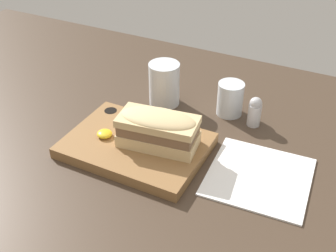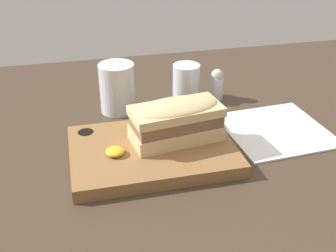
{
  "view_description": "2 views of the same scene",
  "coord_description": "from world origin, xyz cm",
  "px_view_note": "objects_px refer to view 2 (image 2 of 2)",
  "views": [
    {
      "loc": [
        38.64,
        -62.35,
        58.54
      ],
      "look_at": [
        6.07,
        2.03,
        8.24
      ],
      "focal_mm": 45.0,
      "sensor_mm": 36.0,
      "label": 1
    },
    {
      "loc": [
        -12.46,
        -65.15,
        44.76
      ],
      "look_at": [
        3.25,
        -0.02,
        7.35
      ],
      "focal_mm": 45.0,
      "sensor_mm": 36.0,
      "label": 2
    }
  ],
  "objects_px": {
    "sandwich": "(176,119)",
    "water_glass": "(117,91)",
    "wine_glass": "(186,83)",
    "napkin": "(276,130)",
    "salt_shaker": "(217,84)",
    "serving_board": "(154,150)"
  },
  "relations": [
    {
      "from": "napkin",
      "to": "salt_shaker",
      "type": "relative_size",
      "value": 2.84
    },
    {
      "from": "serving_board",
      "to": "napkin",
      "type": "distance_m",
      "value": 0.26
    },
    {
      "from": "wine_glass",
      "to": "salt_shaker",
      "type": "relative_size",
      "value": 1.11
    },
    {
      "from": "wine_glass",
      "to": "water_glass",
      "type": "bearing_deg",
      "value": -170.2
    },
    {
      "from": "salt_shaker",
      "to": "water_glass",
      "type": "bearing_deg",
      "value": -178.36
    },
    {
      "from": "serving_board",
      "to": "salt_shaker",
      "type": "height_order",
      "value": "salt_shaker"
    },
    {
      "from": "wine_glass",
      "to": "sandwich",
      "type": "bearing_deg",
      "value": -110.21
    },
    {
      "from": "sandwich",
      "to": "wine_glass",
      "type": "xyz_separation_m",
      "value": [
        0.08,
        0.22,
        -0.03
      ]
    },
    {
      "from": "serving_board",
      "to": "salt_shaker",
      "type": "distance_m",
      "value": 0.28
    },
    {
      "from": "serving_board",
      "to": "salt_shaker",
      "type": "relative_size",
      "value": 4.01
    },
    {
      "from": "salt_shaker",
      "to": "serving_board",
      "type": "bearing_deg",
      "value": -133.08
    },
    {
      "from": "wine_glass",
      "to": "napkin",
      "type": "bearing_deg",
      "value": -55.38
    },
    {
      "from": "water_glass",
      "to": "salt_shaker",
      "type": "xyz_separation_m",
      "value": [
        0.23,
        0.01,
        -0.01
      ]
    },
    {
      "from": "serving_board",
      "to": "salt_shaker",
      "type": "bearing_deg",
      "value": 46.92
    },
    {
      "from": "sandwich",
      "to": "salt_shaker",
      "type": "xyz_separation_m",
      "value": [
        0.15,
        0.2,
        -0.03
      ]
    },
    {
      "from": "napkin",
      "to": "water_glass",
      "type": "bearing_deg",
      "value": 150.75
    },
    {
      "from": "sandwich",
      "to": "wine_glass",
      "type": "height_order",
      "value": "sandwich"
    },
    {
      "from": "sandwich",
      "to": "water_glass",
      "type": "xyz_separation_m",
      "value": [
        -0.08,
        0.19,
        -0.02
      ]
    },
    {
      "from": "sandwich",
      "to": "napkin",
      "type": "distance_m",
      "value": 0.23
    },
    {
      "from": "water_glass",
      "to": "wine_glass",
      "type": "height_order",
      "value": "water_glass"
    },
    {
      "from": "napkin",
      "to": "salt_shaker",
      "type": "distance_m",
      "value": 0.19
    },
    {
      "from": "napkin",
      "to": "salt_shaker",
      "type": "xyz_separation_m",
      "value": [
        -0.07,
        0.17,
        0.04
      ]
    }
  ]
}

